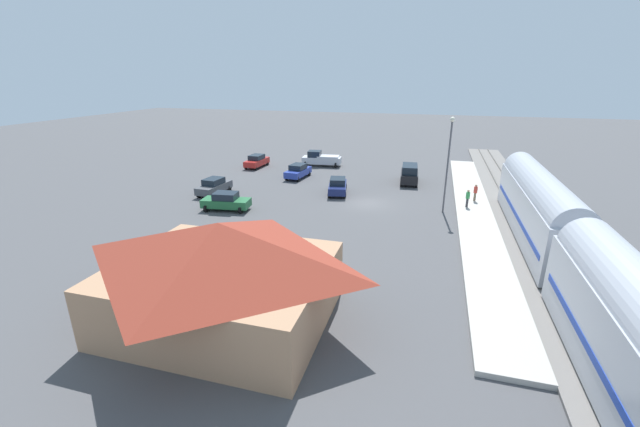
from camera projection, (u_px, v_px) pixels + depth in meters
name	position (u px, v px, depth m)	size (l,w,h in m)	color
ground_plane	(368.00, 203.00, 40.17)	(200.00, 200.00, 0.00)	#4C4C4F
railway_track	(520.00, 215.00, 36.51)	(4.80, 70.00, 0.30)	slate
platform	(474.00, 211.00, 37.53)	(3.20, 46.00, 0.30)	#B7B2A8
passenger_train	(577.00, 254.00, 22.09)	(2.93, 38.05, 4.98)	#ADB2BC
station_building	(222.00, 271.00, 20.32)	(11.44, 9.57, 5.42)	tan
pedestrian_on_platform	(475.00, 192.00, 39.60)	(0.36, 0.36, 1.71)	brown
pedestrian_waiting_far	(468.00, 197.00, 37.79)	(0.36, 0.36, 1.71)	#333338
sedan_blue	(298.00, 171.00, 49.83)	(2.29, 4.66, 1.74)	#283D9E
sedan_navy	(338.00, 186.00, 43.17)	(2.69, 4.77, 1.74)	navy
pickup_silver	(321.00, 159.00, 56.28)	(5.56, 2.88, 2.14)	silver
sedan_green	(226.00, 201.00, 37.90)	(4.69, 2.68, 1.74)	#236638
suv_black	(409.00, 174.00, 47.32)	(2.26, 5.01, 2.22)	black
sedan_red	(257.00, 161.00, 55.65)	(2.06, 4.59, 1.74)	red
sedan_charcoal	(214.00, 186.00, 43.06)	(2.17, 4.63, 1.74)	#47494F
light_pole_near_platform	(449.00, 155.00, 35.87)	(0.44, 0.44, 8.79)	#515156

